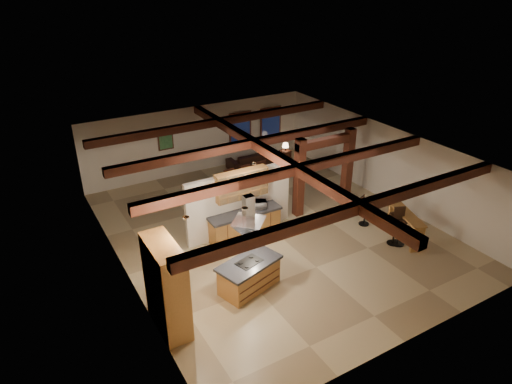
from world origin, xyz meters
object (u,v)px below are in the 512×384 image
(sofa, at_px, (253,159))
(bar_counter, at_px, (406,222))
(dining_table, at_px, (253,192))
(kitchen_island, at_px, (249,275))

(sofa, bearing_deg, bar_counter, 99.41)
(dining_table, bearing_deg, sofa, 66.79)
(sofa, relative_size, bar_counter, 1.28)
(dining_table, distance_m, bar_counter, 5.79)
(kitchen_island, height_order, dining_table, kitchen_island)
(kitchen_island, height_order, sofa, kitchen_island)
(kitchen_island, xyz_separation_m, dining_table, (2.81, 4.68, -0.15))
(kitchen_island, bearing_deg, dining_table, 59.07)
(kitchen_island, distance_m, bar_counter, 5.72)
(sofa, distance_m, bar_counter, 7.92)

